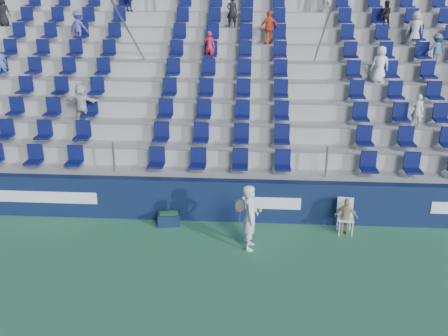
% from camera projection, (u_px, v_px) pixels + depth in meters
% --- Properties ---
extents(ground, '(70.00, 70.00, 0.00)m').
position_uv_depth(ground, '(207.00, 282.00, 11.24)').
color(ground, '#31734E').
rests_on(ground, ground).
extents(sponsor_wall, '(24.00, 0.32, 1.20)m').
position_uv_depth(sponsor_wall, '(218.00, 200.00, 13.96)').
color(sponsor_wall, '#111C3E').
rests_on(sponsor_wall, ground).
extents(grandstand, '(24.00, 8.17, 6.63)m').
position_uv_depth(grandstand, '(228.00, 104.00, 18.16)').
color(grandstand, '#969692').
rests_on(grandstand, ground).
extents(tennis_player, '(0.69, 0.65, 1.71)m').
position_uv_depth(tennis_player, '(250.00, 217.00, 12.38)').
color(tennis_player, silver).
rests_on(tennis_player, ground).
extents(line_judge_chair, '(0.47, 0.48, 0.96)m').
position_uv_depth(line_judge_chair, '(345.00, 213.00, 13.30)').
color(line_judge_chair, white).
rests_on(line_judge_chair, ground).
extents(line_judge, '(0.65, 0.39, 1.03)m').
position_uv_depth(line_judge, '(346.00, 217.00, 13.18)').
color(line_judge, tan).
rests_on(line_judge, ground).
extents(ball_bin, '(0.68, 0.51, 0.35)m').
position_uv_depth(ball_bin, '(169.00, 218.00, 13.81)').
color(ball_bin, '#101B3D').
rests_on(ball_bin, ground).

